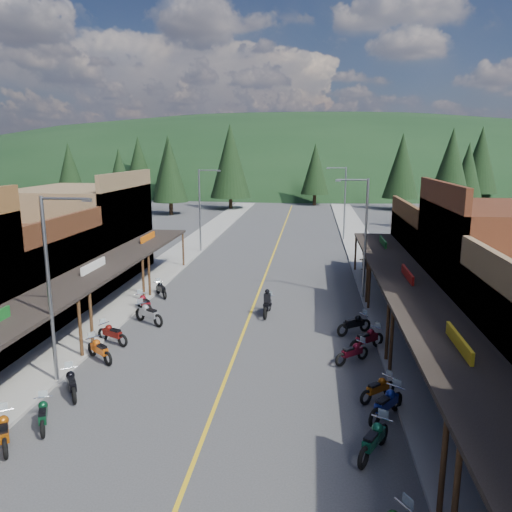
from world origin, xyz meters
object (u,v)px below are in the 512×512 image
(shop_east_2, at_px, (508,273))
(pine_5, at_px, (480,160))
(streetlight_2, at_px, (363,233))
(pine_11, at_px, (451,172))
(pine_9, at_px, (467,176))
(bike_west_7, at_px, (112,333))
(pine_0, at_px, (69,169))
(bike_east_6, at_px, (352,352))
(rider_on_bike, at_px, (267,304))
(bike_west_5, at_px, (71,382))
(pine_10, at_px, (170,170))
(pine_4, at_px, (402,166))
(bike_west_8, at_px, (149,313))
(bike_west_6, at_px, (99,349))
(shop_east_3, at_px, (455,254))
(bike_east_5, at_px, (378,387))
(pine_1, at_px, (168,163))
(pedestrian_east_b, at_px, (363,260))
(bike_east_4, at_px, (386,403))
(streetlight_0, at_px, (52,282))
(shop_west_2, at_px, (11,277))
(streetlight_1, at_px, (201,207))
(bike_west_3, at_px, (4,430))
(bike_east_8, at_px, (354,323))
(pine_8, at_px, (120,179))
(bike_west_4, at_px, (43,413))
(bike_west_10, at_px, (161,289))
(pedestrian_east_a, at_px, (431,359))
(pine_7, at_px, (139,163))
(pine_3, at_px, (315,169))
(bike_east_3, at_px, (374,438))
(pine_2, at_px, (230,161))
(bike_east_7, at_px, (367,338))
(streetlight_3, at_px, (343,200))

(shop_east_2, relative_size, pine_5, 0.78)
(streetlight_2, distance_m, pine_11, 32.83)
(pine_9, xyz_separation_m, bike_west_7, (-30.46, -46.50, -5.78))
(pine_0, bearing_deg, shop_east_2, -48.27)
(bike_east_6, xyz_separation_m, rider_on_bike, (-4.55, 6.39, 0.12))
(bike_west_5, relative_size, bike_east_6, 1.05)
(streetlight_2, height_order, pine_10, pine_10)
(bike_west_5, bearing_deg, pine_4, 37.59)
(pine_9, xyz_separation_m, bike_west_8, (-29.56, -43.38, -5.71))
(pine_10, xyz_separation_m, bike_west_6, (11.77, -53.60, -6.17))
(shop_east_3, height_order, bike_east_5, shop_east_3)
(pine_1, distance_m, bike_west_7, 73.91)
(pedestrian_east_b, bearing_deg, bike_east_4, 50.29)
(shop_east_3, height_order, bike_west_7, shop_east_3)
(streetlight_0, distance_m, bike_west_8, 8.62)
(pine_4, height_order, bike_west_8, pine_4)
(shop_west_2, xyz_separation_m, bike_east_5, (20.10, -7.68, -1.99))
(streetlight_1, xyz_separation_m, pine_11, (26.95, 16.00, 2.73))
(bike_east_6, bearing_deg, shop_west_2, -141.53)
(pine_0, bearing_deg, bike_west_7, -62.15)
(pine_1, xyz_separation_m, bike_west_3, (17.50, -80.63, -6.63))
(bike_east_8, bearing_deg, pine_8, -179.01)
(shop_west_2, relative_size, bike_west_4, 5.64)
(bike_west_10, distance_m, pedestrian_east_a, 18.83)
(streetlight_0, bearing_deg, bike_east_4, -5.90)
(pine_7, distance_m, pine_9, 64.01)
(bike_west_8, distance_m, bike_east_6, 11.88)
(pine_3, distance_m, pine_4, 15.25)
(bike_west_4, xyz_separation_m, bike_east_3, (11.55, -0.42, 0.09))
(shop_east_3, height_order, pedestrian_east_a, shop_east_3)
(pine_3, xyz_separation_m, bike_east_8, (1.98, -64.70, -5.86))
(rider_on_bike, height_order, pedestrian_east_a, pedestrian_east_a)
(shop_west_2, xyz_separation_m, bike_east_8, (19.74, -0.40, -1.91))
(streetlight_2, height_order, rider_on_bike, streetlight_2)
(streetlight_1, distance_m, pine_1, 51.01)
(streetlight_2, height_order, bike_west_8, streetlight_2)
(streetlight_1, height_order, streetlight_2, same)
(pine_4, distance_m, pine_11, 22.09)
(bike_east_3, bearing_deg, bike_west_8, 163.62)
(bike_west_5, bearing_deg, streetlight_1, 59.27)
(shop_east_3, distance_m, pine_7, 79.38)
(pine_7, height_order, rider_on_bike, pine_7)
(shop_west_2, height_order, pine_2, pine_2)
(bike_east_7, bearing_deg, bike_east_5, -41.86)
(pine_2, bearing_deg, rider_on_bike, -78.46)
(bike_west_10, bearing_deg, pine_1, 70.48)
(streetlight_3, relative_size, pine_1, 0.64)
(bike_west_8, bearing_deg, shop_west_2, 123.40)
(pine_4, relative_size, pedestrian_east_b, 7.83)
(pine_1, height_order, pine_3, pine_1)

